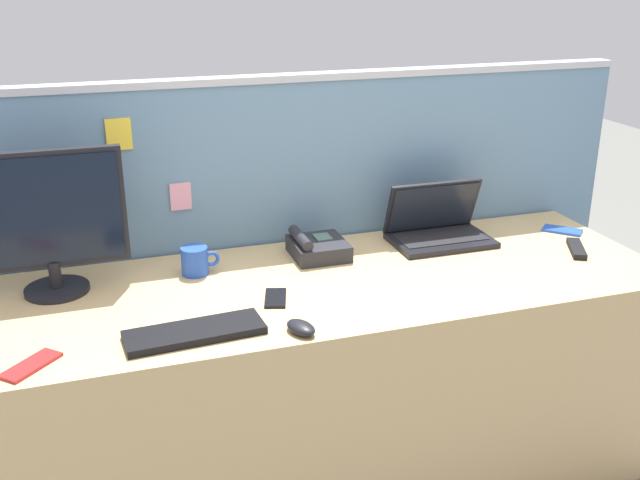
{
  "coord_description": "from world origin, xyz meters",
  "views": [
    {
      "loc": [
        -0.68,
        -2.02,
        1.68
      ],
      "look_at": [
        0.0,
        0.05,
        0.86
      ],
      "focal_mm": 41.4,
      "sensor_mm": 36.0,
      "label": 1
    }
  ],
  "objects_px": {
    "desk_phone": "(317,247)",
    "cell_phone_red_case": "(31,365)",
    "cell_phone_blue_case": "(562,230)",
    "tv_remote": "(577,249)",
    "laptop": "(437,226)",
    "keyboard_main": "(195,332)",
    "desktop_monitor": "(47,218)",
    "cell_phone_black_slab": "(275,298)",
    "computer_mouse_right_hand": "(301,328)",
    "coffee_mug": "(195,261)"
  },
  "relations": [
    {
      "from": "desk_phone",
      "to": "cell_phone_red_case",
      "type": "xyz_separation_m",
      "value": [
        -0.9,
        -0.48,
        -0.03
      ]
    },
    {
      "from": "cell_phone_blue_case",
      "to": "desk_phone",
      "type": "bearing_deg",
      "value": 132.51
    },
    {
      "from": "desk_phone",
      "to": "tv_remote",
      "type": "bearing_deg",
      "value": -15.35
    },
    {
      "from": "laptop",
      "to": "cell_phone_red_case",
      "type": "height_order",
      "value": "laptop"
    },
    {
      "from": "laptop",
      "to": "keyboard_main",
      "type": "distance_m",
      "value": 1.05
    },
    {
      "from": "keyboard_main",
      "to": "tv_remote",
      "type": "bearing_deg",
      "value": 4.58
    },
    {
      "from": "desktop_monitor",
      "to": "laptop",
      "type": "height_order",
      "value": "desktop_monitor"
    },
    {
      "from": "cell_phone_black_slab",
      "to": "cell_phone_red_case",
      "type": "relative_size",
      "value": 0.82
    },
    {
      "from": "computer_mouse_right_hand",
      "to": "desk_phone",
      "type": "bearing_deg",
      "value": 46.69
    },
    {
      "from": "desktop_monitor",
      "to": "keyboard_main",
      "type": "height_order",
      "value": "desktop_monitor"
    },
    {
      "from": "computer_mouse_right_hand",
      "to": "cell_phone_red_case",
      "type": "height_order",
      "value": "computer_mouse_right_hand"
    },
    {
      "from": "computer_mouse_right_hand",
      "to": "cell_phone_blue_case",
      "type": "relative_size",
      "value": 0.72
    },
    {
      "from": "laptop",
      "to": "computer_mouse_right_hand",
      "type": "relative_size",
      "value": 3.52
    },
    {
      "from": "desktop_monitor",
      "to": "computer_mouse_right_hand",
      "type": "relative_size",
      "value": 4.54
    },
    {
      "from": "desk_phone",
      "to": "coffee_mug",
      "type": "distance_m",
      "value": 0.42
    },
    {
      "from": "keyboard_main",
      "to": "cell_phone_blue_case",
      "type": "height_order",
      "value": "keyboard_main"
    },
    {
      "from": "computer_mouse_right_hand",
      "to": "cell_phone_black_slab",
      "type": "relative_size",
      "value": 0.78
    },
    {
      "from": "tv_remote",
      "to": "desktop_monitor",
      "type": "bearing_deg",
      "value": -160.14
    },
    {
      "from": "desktop_monitor",
      "to": "desk_phone",
      "type": "xyz_separation_m",
      "value": [
        0.84,
        0.02,
        -0.2
      ]
    },
    {
      "from": "desktop_monitor",
      "to": "cell_phone_black_slab",
      "type": "distance_m",
      "value": 0.71
    },
    {
      "from": "desk_phone",
      "to": "keyboard_main",
      "type": "bearing_deg",
      "value": -137.92
    },
    {
      "from": "computer_mouse_right_hand",
      "to": "tv_remote",
      "type": "xyz_separation_m",
      "value": [
        1.08,
        0.27,
        -0.01
      ]
    },
    {
      "from": "desktop_monitor",
      "to": "desk_phone",
      "type": "distance_m",
      "value": 0.87
    },
    {
      "from": "cell_phone_black_slab",
      "to": "cell_phone_blue_case",
      "type": "bearing_deg",
      "value": 28.2
    },
    {
      "from": "desktop_monitor",
      "to": "keyboard_main",
      "type": "relative_size",
      "value": 1.22
    },
    {
      "from": "laptop",
      "to": "tv_remote",
      "type": "relative_size",
      "value": 2.07
    },
    {
      "from": "computer_mouse_right_hand",
      "to": "coffee_mug",
      "type": "height_order",
      "value": "coffee_mug"
    },
    {
      "from": "keyboard_main",
      "to": "tv_remote",
      "type": "relative_size",
      "value": 2.19
    },
    {
      "from": "desk_phone",
      "to": "computer_mouse_right_hand",
      "type": "relative_size",
      "value": 1.94
    },
    {
      "from": "keyboard_main",
      "to": "coffee_mug",
      "type": "bearing_deg",
      "value": 76.31
    },
    {
      "from": "keyboard_main",
      "to": "laptop",
      "type": "bearing_deg",
      "value": 21.71
    },
    {
      "from": "cell_phone_blue_case",
      "to": "cell_phone_red_case",
      "type": "xyz_separation_m",
      "value": [
        -1.85,
        -0.42,
        0.0
      ]
    },
    {
      "from": "desktop_monitor",
      "to": "coffee_mug",
      "type": "distance_m",
      "value": 0.47
    },
    {
      "from": "keyboard_main",
      "to": "computer_mouse_right_hand",
      "type": "height_order",
      "value": "computer_mouse_right_hand"
    },
    {
      "from": "computer_mouse_right_hand",
      "to": "cell_phone_black_slab",
      "type": "height_order",
      "value": "computer_mouse_right_hand"
    },
    {
      "from": "computer_mouse_right_hand",
      "to": "cell_phone_blue_case",
      "type": "bearing_deg",
      "value": 0.88
    },
    {
      "from": "laptop",
      "to": "coffee_mug",
      "type": "height_order",
      "value": "laptop"
    },
    {
      "from": "desk_phone",
      "to": "cell_phone_black_slab",
      "type": "bearing_deg",
      "value": -127.76
    },
    {
      "from": "desk_phone",
      "to": "keyboard_main",
      "type": "distance_m",
      "value": 0.66
    },
    {
      "from": "desk_phone",
      "to": "tv_remote",
      "type": "relative_size",
      "value": 1.14
    },
    {
      "from": "keyboard_main",
      "to": "tv_remote",
      "type": "distance_m",
      "value": 1.37
    },
    {
      "from": "cell_phone_blue_case",
      "to": "coffee_mug",
      "type": "height_order",
      "value": "coffee_mug"
    },
    {
      "from": "cell_phone_blue_case",
      "to": "laptop",
      "type": "bearing_deg",
      "value": 128.08
    },
    {
      "from": "laptop",
      "to": "cell_phone_blue_case",
      "type": "relative_size",
      "value": 2.52
    },
    {
      "from": "cell_phone_blue_case",
      "to": "computer_mouse_right_hand",
      "type": "bearing_deg",
      "value": 157.35
    },
    {
      "from": "cell_phone_red_case",
      "to": "desk_phone",
      "type": "bearing_deg",
      "value": 72.24
    },
    {
      "from": "keyboard_main",
      "to": "coffee_mug",
      "type": "distance_m",
      "value": 0.43
    },
    {
      "from": "desk_phone",
      "to": "cell_phone_red_case",
      "type": "distance_m",
      "value": 1.02
    },
    {
      "from": "cell_phone_black_slab",
      "to": "cell_phone_red_case",
      "type": "distance_m",
      "value": 0.7
    },
    {
      "from": "cell_phone_red_case",
      "to": "cell_phone_black_slab",
      "type": "bearing_deg",
      "value": 59.9
    }
  ]
}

